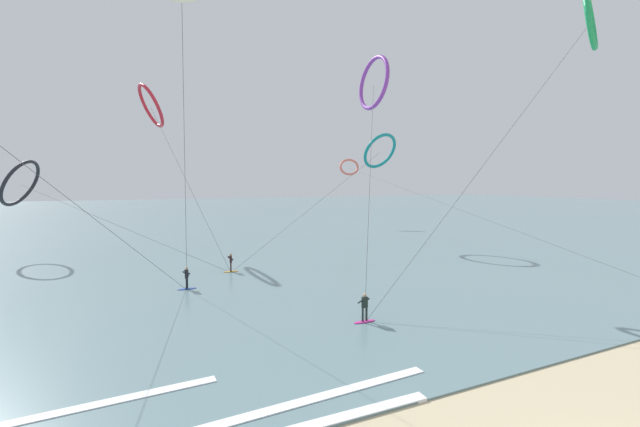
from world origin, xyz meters
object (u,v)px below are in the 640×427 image
surfer_amber (231,264)px  kite_teal (380,151)px  surfer_cobalt (187,279)px  kite_charcoal (20,183)px  surfer_magenta (365,309)px  kite_emerald (590,21)px  kite_crimson (151,106)px  kite_coral (349,167)px  kite_violet (374,83)px

surfer_amber → kite_teal: (20.85, 7.85, 11.36)m
surfer_cobalt → kite_charcoal: (-14.68, 20.93, 7.26)m
surfer_magenta → kite_emerald: size_ratio=0.08×
surfer_cobalt → kite_crimson: 27.63m
kite_coral → kite_emerald: size_ratio=2.43×
kite_teal → surfer_amber: bearing=8.8°
kite_coral → kite_violet: kite_violet is taller
surfer_magenta → surfer_cobalt: 14.51m
surfer_cobalt → kite_coral: (32.97, 34.84, 10.27)m
surfer_magenta → kite_teal: bearing=48.2°
surfer_cobalt → kite_teal: bearing=133.9°
surfer_cobalt → kite_violet: 21.35m
kite_charcoal → kite_violet: size_ratio=1.15×
surfer_magenta → kite_crimson: kite_crimson is taller
kite_teal → kite_violet: 18.99m
kite_crimson → surfer_amber: bearing=-172.3°
kite_charcoal → kite_coral: size_ratio=0.39×
kite_emerald → kite_coral: bearing=57.4°
kite_emerald → surfer_cobalt: bearing=131.0°
kite_crimson → surfer_magenta: bearing=-173.9°
kite_violet → kite_emerald: (13.22, -8.77, 3.89)m
surfer_magenta → kite_coral: kite_coral is taller
kite_crimson → kite_violet: 29.66m
surfer_amber → kite_violet: 19.92m
kite_crimson → kite_violet: bearing=-157.8°
surfer_cobalt → kite_coral: bearing=154.3°
surfer_cobalt → kite_coral: size_ratio=0.03×
kite_coral → kite_crimson: bearing=-135.9°
surfer_cobalt → kite_coral: kite_coral is taller
surfer_magenta → surfer_cobalt: bearing=118.9°
surfer_amber → kite_violet: size_ratio=0.09×
surfer_magenta → kite_teal: size_ratio=0.07×
kite_charcoal → kite_crimson: (13.16, 1.08, 9.37)m
kite_emerald → kite_charcoal: bearing=116.3°
kite_crimson → kite_emerald: 44.70m
surfer_amber → kite_crimson: (-5.77, 17.50, 16.63)m
kite_charcoal → kite_crimson: 16.19m
kite_emerald → kite_violet: bearing=120.3°
kite_teal → kite_violet: (-10.57, -15.26, 4.01)m
kite_charcoal → kite_teal: size_ratio=0.89×
surfer_amber → kite_crimson: 24.82m
surfer_magenta → kite_charcoal: (-23.27, 32.63, 7.26)m
surfer_cobalt → kite_emerald: kite_emerald is taller
surfer_magenta → kite_teal: kite_teal is taller
surfer_magenta → surfer_cobalt: same height
surfer_magenta → kite_crimson: (-10.11, 33.71, 16.63)m
surfer_amber → kite_emerald: bearing=65.1°
surfer_amber → kite_crimson: size_ratio=0.08×
surfer_amber → kite_emerald: 34.42m
kite_charcoal → kite_coral: kite_coral is taller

